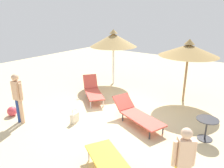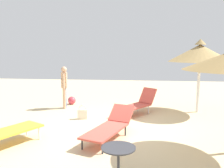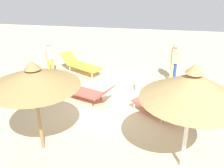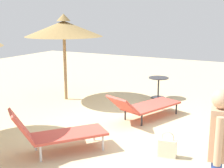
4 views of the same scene
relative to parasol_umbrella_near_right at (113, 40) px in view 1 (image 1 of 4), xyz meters
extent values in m
cube|color=beige|center=(3.02, 2.38, -2.37)|extent=(24.00, 24.00, 0.10)
cylinder|color=white|center=(0.00, 0.00, -1.17)|extent=(0.10, 0.10, 2.29)
cone|color=tan|center=(0.00, 0.00, 0.00)|extent=(2.40, 2.40, 0.66)
cone|color=tan|center=(0.00, 0.00, 0.43)|extent=(0.43, 0.43, 0.22)
cylinder|color=olive|center=(0.15, 3.86, -1.14)|extent=(0.09, 0.09, 2.35)
cone|color=#997A47|center=(0.15, 3.86, -0.10)|extent=(2.37, 2.37, 0.47)
cone|color=#997A47|center=(0.15, 3.86, 0.23)|extent=(0.43, 0.43, 0.22)
cube|color=#CC4C3F|center=(2.50, 0.80, -1.98)|extent=(1.39, 1.53, 0.05)
cylinder|color=silver|center=(2.68, 1.44, -2.16)|extent=(0.04, 0.04, 0.31)
cylinder|color=silver|center=(3.09, 1.12, -2.16)|extent=(0.04, 0.04, 0.31)
cylinder|color=silver|center=(1.92, 0.49, -2.16)|extent=(0.04, 0.04, 0.31)
cylinder|color=silver|center=(2.33, 0.16, -2.16)|extent=(0.04, 0.04, 0.31)
cube|color=#CC4C3F|center=(1.95, 0.10, -1.68)|extent=(0.72, 0.68, 0.58)
cube|color=#CC4C3F|center=(3.18, 3.50, -2.01)|extent=(1.20, 1.76, 0.05)
cylinder|color=#2D2D33|center=(3.15, 4.24, -2.17)|extent=(0.04, 0.04, 0.29)
cylinder|color=#2D2D33|center=(3.68, 4.04, -2.17)|extent=(0.04, 0.04, 0.29)
cylinder|color=#2D2D33|center=(2.68, 2.95, -2.17)|extent=(0.04, 0.04, 0.29)
cylinder|color=#2D2D33|center=(3.22, 2.76, -2.17)|extent=(0.04, 0.04, 0.29)
cube|color=#CC4C3F|center=(2.82, 2.52, -1.78)|extent=(0.81, 0.70, 0.44)
cube|color=gold|center=(5.61, 4.00, -1.95)|extent=(1.42, 1.81, 0.05)
cylinder|color=silver|center=(5.51, 3.24, -2.14)|extent=(0.04, 0.04, 0.35)
cylinder|color=silver|center=(5.01, 3.52, -2.14)|extent=(0.04, 0.04, 0.35)
cylinder|color=navy|center=(5.42, -0.11, -1.88)|extent=(0.13, 0.13, 0.87)
cylinder|color=tan|center=(5.39, 0.04, -1.88)|extent=(0.13, 0.13, 0.87)
cube|color=tan|center=(5.40, -0.04, -1.12)|extent=(0.26, 0.29, 0.65)
sphere|color=tan|center=(5.40, -0.04, -0.68)|extent=(0.24, 0.24, 0.24)
cylinder|color=tan|center=(5.43, -0.21, -1.14)|extent=(0.09, 0.09, 0.60)
cylinder|color=tan|center=(5.37, 0.14, -1.14)|extent=(0.09, 0.09, 0.60)
cube|color=beige|center=(5.25, 5.52, -1.21)|extent=(0.34, 0.35, 0.60)
sphere|color=beige|center=(5.25, 5.52, -0.80)|extent=(0.22, 0.22, 0.22)
cylinder|color=beige|center=(5.13, 5.67, -1.24)|extent=(0.09, 0.09, 0.56)
cylinder|color=beige|center=(5.36, 5.37, -1.24)|extent=(0.09, 0.09, 0.56)
cube|color=beige|center=(4.29, 1.46, -2.15)|extent=(0.36, 0.18, 0.34)
torus|color=beige|center=(4.29, 1.46, -1.93)|extent=(0.24, 0.06, 0.24)
cylinder|color=#2D2D33|center=(2.67, 5.39, -1.66)|extent=(0.64, 0.64, 0.02)
cylinder|color=#2D2D33|center=(2.67, 5.39, -1.99)|extent=(0.05, 0.05, 0.65)
cylinder|color=#2D2D33|center=(2.67, 5.39, -2.31)|extent=(0.45, 0.45, 0.02)
sphere|color=#D83F4C|center=(5.31, -0.77, -2.14)|extent=(0.35, 0.35, 0.35)
camera|label=1|loc=(8.84, 6.45, 1.34)|focal=34.06mm
camera|label=2|loc=(2.32, 9.54, 0.12)|focal=38.36mm
camera|label=3|loc=(-5.53, 0.98, 2.56)|focal=42.20mm
camera|label=4|loc=(5.93, -3.76, 0.30)|focal=49.29mm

